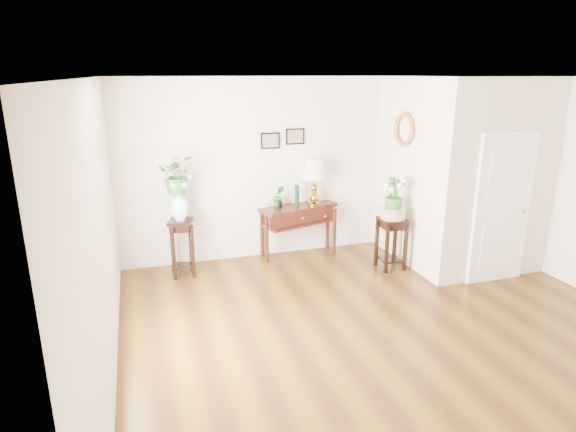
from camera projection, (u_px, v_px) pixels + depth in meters
name	position (u px, v px, depth m)	size (l,w,h in m)	color
floor	(390.00, 328.00, 5.58)	(6.00, 5.50, 0.02)	#57390D
ceiling	(406.00, 77.00, 4.78)	(6.00, 5.50, 0.02)	white
wall_back	(309.00, 167.00, 7.69)	(6.00, 0.02, 2.80)	silver
wall_left	(101.00, 240.00, 4.30)	(0.02, 5.50, 2.80)	silver
partition	(459.00, 171.00, 7.41)	(1.80, 1.95, 2.80)	silver
door	(502.00, 209.00, 6.60)	(0.90, 0.05, 2.10)	white
art_print_left	(270.00, 141.00, 7.36)	(0.30, 0.02, 0.25)	black
art_print_right	(295.00, 136.00, 7.46)	(0.30, 0.02, 0.25)	black
wall_ornament	(404.00, 129.00, 7.07)	(0.51, 0.51, 0.07)	#BD6F28
console_table	(298.00, 231.00, 7.71)	(1.25, 0.42, 0.83)	black
table_lamp	(314.00, 183.00, 7.57)	(0.42, 0.42, 0.73)	#B5841E
green_vase	(297.00, 195.00, 7.53)	(0.07, 0.07, 0.34)	#073315
potted_plant	(278.00, 197.00, 7.45)	(0.18, 0.15, 0.34)	#277329
plant_stand_a	(182.00, 248.00, 6.94)	(0.33, 0.33, 0.84)	black
porcelain_vase	(179.00, 205.00, 6.75)	(0.25, 0.25, 0.43)	white
lily_arrangement	(177.00, 173.00, 6.62)	(0.50, 0.43, 0.55)	#277329
plant_stand_b	(391.00, 243.00, 7.20)	(0.37, 0.37, 0.79)	black
ceramic_bowl	(393.00, 213.00, 7.07)	(0.36, 0.36, 0.16)	#C1B79E
narcissus	(394.00, 194.00, 6.99)	(0.27, 0.27, 0.49)	#277329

